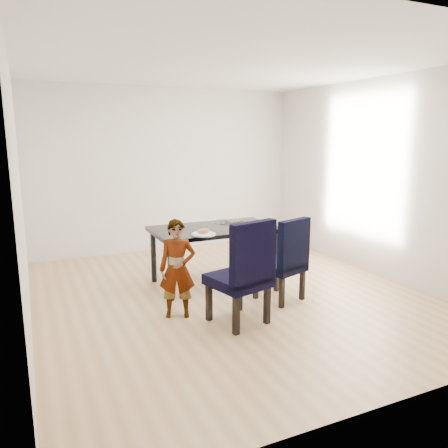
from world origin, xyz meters
name	(u,v)px	position (x,y,z in m)	size (l,w,h in m)	color
floor	(231,295)	(0.00, 0.00, -0.01)	(4.50, 5.00, 0.01)	tan
ceiling	(232,63)	(0.00, 0.00, 2.71)	(4.50, 5.00, 0.01)	white
wall_back	(167,170)	(0.00, 2.50, 1.35)	(4.50, 0.01, 2.70)	silver
wall_front	(395,223)	(0.00, -2.50, 1.35)	(4.50, 0.01, 2.70)	silver
wall_left	(19,196)	(-2.25, 0.00, 1.35)	(0.01, 5.00, 2.70)	white
wall_right	(378,178)	(2.25, 0.00, 1.35)	(0.01, 5.00, 2.70)	silver
dining_table	(215,255)	(0.00, 0.50, 0.38)	(1.60, 0.90, 0.75)	black
chair_left	(238,271)	(-0.28, -0.75, 0.55)	(0.53, 0.55, 1.10)	black
chair_right	(280,259)	(0.46, -0.37, 0.50)	(0.48, 0.50, 1.00)	black
child	(177,269)	(-0.79, -0.35, 0.53)	(0.39, 0.25, 1.06)	#D26711
plate	(204,234)	(-0.29, 0.15, 0.76)	(0.29, 0.29, 0.02)	white
sandwich	(203,231)	(-0.29, 0.16, 0.80)	(0.16, 0.08, 0.06)	#AD683E
laptop	(262,223)	(0.68, 0.45, 0.76)	(0.31, 0.20, 0.02)	black
cable_tangle	(225,224)	(0.23, 0.66, 0.75)	(0.15, 0.15, 0.01)	black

